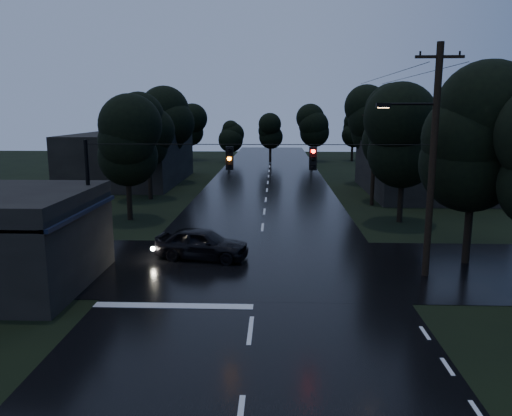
{
  "coord_description": "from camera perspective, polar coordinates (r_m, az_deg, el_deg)",
  "views": [
    {
      "loc": [
        0.81,
        -10.53,
        7.21
      ],
      "look_at": [
        -0.14,
        13.28,
        2.57
      ],
      "focal_mm": 35.0,
      "sensor_mm": 36.0,
      "label": 1
    }
  ],
  "objects": [
    {
      "name": "building_far_left",
      "position": [
        52.87,
        -14.06,
        5.59
      ],
      "size": [
        10.0,
        16.0,
        5.0
      ],
      "primitive_type": "cube",
      "color": "black",
      "rests_on": "ground"
    },
    {
      "name": "span_signals",
      "position": [
        21.62,
        1.62,
        5.8
      ],
      "size": [
        15.0,
        0.37,
        1.12
      ],
      "color": "black",
      "rests_on": "ground"
    },
    {
      "name": "cross_street",
      "position": [
        23.67,
        0.22,
        -6.71
      ],
      "size": [
        60.0,
        9.0,
        0.02
      ],
      "primitive_type": "cube",
      "color": "black",
      "rests_on": "ground"
    },
    {
      "name": "tree_corner_near",
      "position": [
        25.3,
        23.8,
        7.34
      ],
      "size": [
        4.48,
        4.48,
        9.44
      ],
      "color": "black",
      "rests_on": "ground"
    },
    {
      "name": "anchor_pole_left",
      "position": [
        23.46,
        -18.49,
        0.11
      ],
      "size": [
        0.18,
        0.18,
        6.0
      ],
      "primitive_type": "cylinder",
      "color": "black",
      "rests_on": "ground"
    },
    {
      "name": "tree_right_b",
      "position": [
        41.49,
        14.7,
        8.99
      ],
      "size": [
        4.48,
        4.48,
        9.44
      ],
      "color": "black",
      "rests_on": "ground"
    },
    {
      "name": "car",
      "position": [
        24.82,
        -6.19,
        -4.05
      ],
      "size": [
        4.88,
        2.69,
        1.57
      ],
      "primitive_type": "imported",
      "rotation": [
        0.0,
        0.0,
        1.38
      ],
      "color": "black",
      "rests_on": "ground"
    },
    {
      "name": "tree_left_a",
      "position": [
        34.04,
        -14.59,
        7.36
      ],
      "size": [
        3.92,
        3.92,
        8.26
      ],
      "color": "black",
      "rests_on": "ground"
    },
    {
      "name": "utility_pole_main",
      "position": [
        22.61,
        19.35,
        5.45
      ],
      "size": [
        3.5,
        0.3,
        10.0
      ],
      "color": "black",
      "rests_on": "ground"
    },
    {
      "name": "tree_right_a",
      "position": [
        33.59,
        16.56,
        7.86
      ],
      "size": [
        4.2,
        4.2,
        8.85
      ],
      "color": "black",
      "rests_on": "ground"
    },
    {
      "name": "main_road",
      "position": [
        41.18,
        1.13,
        0.94
      ],
      "size": [
        12.0,
        120.0,
        0.02
      ],
      "primitive_type": "cube",
      "color": "black",
      "rests_on": "ground"
    },
    {
      "name": "utility_pole_far",
      "position": [
        39.4,
        13.31,
        5.88
      ],
      "size": [
        2.0,
        0.3,
        7.5
      ],
      "color": "black",
      "rests_on": "ground"
    },
    {
      "name": "tree_left_b",
      "position": [
        41.88,
        -12.25,
        8.6
      ],
      "size": [
        4.2,
        4.2,
        8.85
      ],
      "color": "black",
      "rests_on": "ground"
    },
    {
      "name": "tree_left_c",
      "position": [
        51.73,
        -10.14,
        9.51
      ],
      "size": [
        4.48,
        4.48,
        9.44
      ],
      "color": "black",
      "rests_on": "ground"
    },
    {
      "name": "building_far_right",
      "position": [
        46.72,
        18.73,
        4.29
      ],
      "size": [
        10.0,
        14.0,
        4.4
      ],
      "primitive_type": "cube",
      "color": "black",
      "rests_on": "ground"
    },
    {
      "name": "tree_right_c",
      "position": [
        51.41,
        13.01,
        9.81
      ],
      "size": [
        4.76,
        4.76,
        10.03
      ],
      "color": "black",
      "rests_on": "ground"
    }
  ]
}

